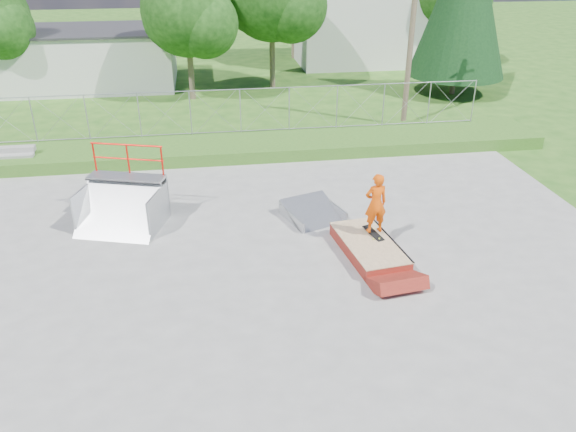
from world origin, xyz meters
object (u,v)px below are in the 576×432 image
at_px(grind_box, 369,248).
at_px(flat_bank_ramp, 313,212).
at_px(quarter_pipe, 118,193).
at_px(skater, 376,206).

relative_size(grind_box, flat_bank_ramp, 1.74).
bearing_deg(quarter_pipe, skater, -0.39).
xyz_separation_m(grind_box, flat_bank_ramp, (-1.10, 2.29, 0.03)).
distance_m(flat_bank_ramp, skater, 2.58).
distance_m(quarter_pipe, skater, 7.34).
height_order(grind_box, flat_bank_ramp, flat_bank_ramp).
distance_m(grind_box, skater, 1.16).
bearing_deg(grind_box, quarter_pipe, 151.80).
bearing_deg(skater, quarter_pipe, -23.00).
height_order(quarter_pipe, skater, quarter_pipe).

